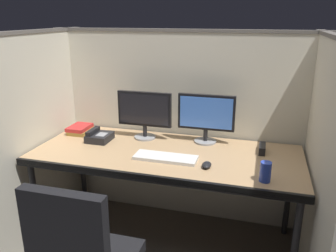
{
  "coord_description": "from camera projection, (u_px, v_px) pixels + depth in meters",
  "views": [
    {
      "loc": [
        0.63,
        -1.87,
        1.67
      ],
      "look_at": [
        0.0,
        0.35,
        0.92
      ],
      "focal_mm": 36.44,
      "sensor_mm": 36.0,
      "label": 1
    }
  ],
  "objects": [
    {
      "name": "monitor_right",
      "position": [
        206.0,
        115.0,
        2.56
      ],
      "size": [
        0.43,
        0.17,
        0.37
      ],
      "color": "gray",
      "rests_on": "desk"
    },
    {
      "name": "computer_mouse",
      "position": [
        207.0,
        165.0,
        2.19
      ],
      "size": [
        0.06,
        0.1,
        0.04
      ],
      "color": "black",
      "rests_on": "desk"
    },
    {
      "name": "keyboard_main",
      "position": [
        166.0,
        158.0,
        2.31
      ],
      "size": [
        0.43,
        0.15,
        0.02
      ],
      "primitive_type": "cube",
      "color": "silver",
      "rests_on": "desk"
    },
    {
      "name": "cubicle_partition_left",
      "position": [
        37.0,
        137.0,
        2.59
      ],
      "size": [
        0.06,
        1.41,
        1.57
      ],
      "color": "beige",
      "rests_on": "ground"
    },
    {
      "name": "red_stapler",
      "position": [
        262.0,
        149.0,
        2.43
      ],
      "size": [
        0.04,
        0.15,
        0.06
      ],
      "primitive_type": "cube",
      "color": "black",
      "rests_on": "desk"
    },
    {
      "name": "book_stack",
      "position": [
        80.0,
        129.0,
        2.83
      ],
      "size": [
        0.16,
        0.21,
        0.06
      ],
      "color": "olive",
      "rests_on": "desk"
    },
    {
      "name": "desk_phone",
      "position": [
        99.0,
        137.0,
        2.65
      ],
      "size": [
        0.17,
        0.19,
        0.09
      ],
      "color": "black",
      "rests_on": "desk"
    },
    {
      "name": "desk",
      "position": [
        166.0,
        159.0,
        2.44
      ],
      "size": [
        1.9,
        0.8,
        0.74
      ],
      "color": "tan",
      "rests_on": "ground"
    },
    {
      "name": "cubicle_partition_rear",
      "position": [
        181.0,
        127.0,
        2.83
      ],
      "size": [
        2.21,
        0.06,
        1.57
      ],
      "color": "beige",
      "rests_on": "ground"
    },
    {
      "name": "cubicle_partition_right",
      "position": [
        318.0,
        167.0,
        2.07
      ],
      "size": [
        0.06,
        1.41,
        1.57
      ],
      "color": "beige",
      "rests_on": "ground"
    },
    {
      "name": "soda_can",
      "position": [
        265.0,
        172.0,
        1.99
      ],
      "size": [
        0.07,
        0.07,
        0.12
      ],
      "primitive_type": "cylinder",
      "color": "#263FB2",
      "rests_on": "desk"
    },
    {
      "name": "monitor_left",
      "position": [
        144.0,
        112.0,
        2.65
      ],
      "size": [
        0.43,
        0.17,
        0.37
      ],
      "color": "gray",
      "rests_on": "desk"
    }
  ]
}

